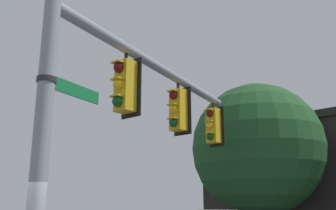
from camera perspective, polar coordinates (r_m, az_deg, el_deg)
signal_pole at (r=5.87m, az=-18.44°, el=-5.70°), size 0.26×0.26×6.06m
mast_arm at (r=9.12m, az=-0.83°, el=5.25°), size 1.68×6.91×0.22m
traffic_light_nearest_pole at (r=7.67m, az=-6.50°, el=2.85°), size 0.54×0.49×1.31m
traffic_light_mid_inner at (r=9.53m, az=1.46°, el=-0.71°), size 0.54×0.49×1.31m
traffic_light_mid_outer at (r=11.54m, az=6.75°, el=-3.07°), size 0.54×0.49×1.31m
street_name_sign at (r=6.32m, az=-15.43°, el=2.76°), size 0.42×1.34×0.22m
tree_by_storefront at (r=14.78m, az=13.21°, el=-6.36°), size 4.91×4.91×6.68m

